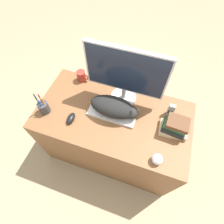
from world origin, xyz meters
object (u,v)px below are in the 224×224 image
(book_stack, at_px, (175,127))
(phone, at_px, (171,110))
(cat, at_px, (115,107))
(baseball, at_px, (157,159))
(keyboard, at_px, (113,112))
(coffee_mug, at_px, (82,76))
(pen_cup, at_px, (44,107))
(computer_mouse, at_px, (71,118))
(monitor, at_px, (125,74))

(book_stack, bearing_deg, phone, 110.04)
(cat, relative_size, baseball, 4.98)
(baseball, relative_size, book_stack, 0.36)
(keyboard, relative_size, cat, 1.01)
(coffee_mug, xyz_separation_m, baseball, (0.80, -0.53, -0.01))
(keyboard, distance_m, book_stack, 0.49)
(pen_cup, bearing_deg, cat, 16.07)
(pen_cup, xyz_separation_m, book_stack, (1.02, 0.16, 0.01))
(keyboard, bearing_deg, coffee_mug, 146.11)
(coffee_mug, distance_m, pen_cup, 0.44)
(keyboard, bearing_deg, book_stack, 0.25)
(computer_mouse, xyz_separation_m, pen_cup, (-0.24, 0.01, 0.03))
(keyboard, distance_m, phone, 0.46)
(monitor, bearing_deg, baseball, -50.09)
(pen_cup, distance_m, baseball, 0.95)
(cat, height_order, pen_cup, pen_cup)
(monitor, bearing_deg, phone, -5.64)
(keyboard, height_order, pen_cup, pen_cup)
(monitor, distance_m, computer_mouse, 0.55)
(baseball, bearing_deg, pen_cup, 173.04)
(monitor, relative_size, coffee_mug, 5.43)
(keyboard, relative_size, pen_cup, 1.75)
(monitor, xyz_separation_m, computer_mouse, (-0.33, -0.34, -0.27))
(cat, distance_m, pen_cup, 0.57)
(baseball, height_order, book_stack, book_stack)
(pen_cup, distance_m, phone, 1.01)
(monitor, height_order, coffee_mug, monitor)
(keyboard, xyz_separation_m, computer_mouse, (-0.29, -0.16, 0.01))
(computer_mouse, bearing_deg, book_stack, 12.05)
(cat, xyz_separation_m, baseball, (0.40, -0.27, -0.06))
(keyboard, bearing_deg, monitor, 78.30)
(cat, bearing_deg, keyboard, 180.00)
(book_stack, bearing_deg, monitor, 158.48)
(cat, distance_m, coffee_mug, 0.48)
(pen_cup, bearing_deg, book_stack, 8.91)
(computer_mouse, height_order, book_stack, book_stack)
(cat, xyz_separation_m, coffee_mug, (-0.40, 0.26, -0.05))
(phone, bearing_deg, computer_mouse, -157.36)
(phone, bearing_deg, keyboard, -162.22)
(keyboard, distance_m, pen_cup, 0.55)
(phone, bearing_deg, book_stack, -69.96)
(keyboard, bearing_deg, computer_mouse, -150.74)
(pen_cup, height_order, baseball, pen_cup)
(monitor, xyz_separation_m, phone, (0.40, -0.04, -0.23))
(cat, relative_size, monitor, 0.63)
(monitor, xyz_separation_m, book_stack, (0.45, -0.18, -0.23))
(coffee_mug, bearing_deg, phone, -8.23)
(keyboard, xyz_separation_m, monitor, (0.04, 0.18, 0.28))
(computer_mouse, distance_m, pen_cup, 0.24)
(computer_mouse, height_order, phone, phone)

